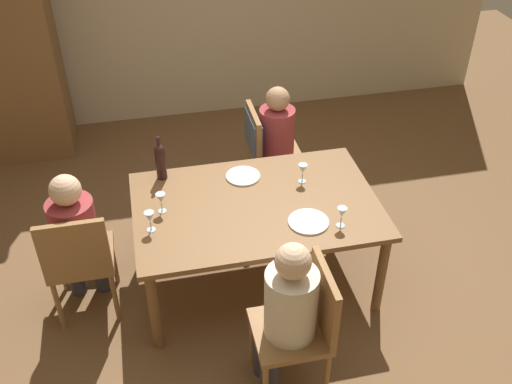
{
  "coord_description": "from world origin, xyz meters",
  "views": [
    {
      "loc": [
        -0.69,
        -3.16,
        3.23
      ],
      "look_at": [
        0.0,
        0.0,
        0.82
      ],
      "focal_mm": 41.21,
      "sensor_mm": 36.0,
      "label": 1
    }
  ],
  "objects_px": {
    "dining_table": "(256,212)",
    "wine_glass_centre": "(150,217)",
    "wine_glass_near_left": "(342,213)",
    "handbag": "(90,260)",
    "wine_glass_near_right": "(303,169)",
    "chair_far_right": "(262,145)",
    "dinner_plate_host": "(308,222)",
    "wine_bottle_tall_green": "(160,160)",
    "person_woman_host": "(280,138)",
    "chair_left_end": "(79,258)",
    "chair_near": "(304,321)",
    "dinner_plate_guest_left": "(243,176)",
    "wine_glass_far": "(161,199)",
    "person_man_bearded": "(286,310)",
    "person_man_guest": "(76,233)"
  },
  "relations": [
    {
      "from": "dining_table",
      "to": "wine_glass_centre",
      "type": "distance_m",
      "value": 0.77
    },
    {
      "from": "wine_glass_near_left",
      "to": "handbag",
      "type": "bearing_deg",
      "value": 157.86
    },
    {
      "from": "wine_glass_near_left",
      "to": "wine_glass_near_right",
      "type": "height_order",
      "value": "same"
    },
    {
      "from": "wine_glass_centre",
      "to": "handbag",
      "type": "height_order",
      "value": "wine_glass_centre"
    },
    {
      "from": "chair_far_right",
      "to": "wine_glass_near_left",
      "type": "bearing_deg",
      "value": 10.42
    },
    {
      "from": "wine_glass_centre",
      "to": "dinner_plate_host",
      "type": "bearing_deg",
      "value": -8.13
    },
    {
      "from": "wine_bottle_tall_green",
      "to": "wine_glass_near_right",
      "type": "xyz_separation_m",
      "value": [
        1.0,
        -0.27,
        -0.05
      ]
    },
    {
      "from": "chair_far_right",
      "to": "person_woman_host",
      "type": "relative_size",
      "value": 0.83
    },
    {
      "from": "chair_left_end",
      "to": "dinner_plate_host",
      "type": "relative_size",
      "value": 3.36
    },
    {
      "from": "dining_table",
      "to": "chair_near",
      "type": "height_order",
      "value": "chair_near"
    },
    {
      "from": "dinner_plate_guest_left",
      "to": "chair_left_end",
      "type": "bearing_deg",
      "value": -160.71
    },
    {
      "from": "dining_table",
      "to": "chair_left_end",
      "type": "height_order",
      "value": "chair_left_end"
    },
    {
      "from": "wine_glass_far",
      "to": "dinner_plate_guest_left",
      "type": "height_order",
      "value": "wine_glass_far"
    },
    {
      "from": "chair_left_end",
      "to": "wine_bottle_tall_green",
      "type": "relative_size",
      "value": 2.61
    },
    {
      "from": "person_woman_host",
      "to": "person_man_bearded",
      "type": "relative_size",
      "value": 0.98
    },
    {
      "from": "wine_glass_near_right",
      "to": "handbag",
      "type": "relative_size",
      "value": 0.53
    },
    {
      "from": "dinner_plate_guest_left",
      "to": "wine_glass_far",
      "type": "bearing_deg",
      "value": -155.54
    },
    {
      "from": "chair_left_end",
      "to": "dinner_plate_host",
      "type": "xyz_separation_m",
      "value": [
        1.53,
        -0.19,
        0.2
      ]
    },
    {
      "from": "wine_glass_centre",
      "to": "dinner_plate_host",
      "type": "relative_size",
      "value": 0.54
    },
    {
      "from": "wine_glass_centre",
      "to": "chair_near",
      "type": "bearing_deg",
      "value": -44.47
    },
    {
      "from": "wine_glass_centre",
      "to": "person_woman_host",
      "type": "bearing_deg",
      "value": 43.05
    },
    {
      "from": "dining_table",
      "to": "dinner_plate_guest_left",
      "type": "distance_m",
      "value": 0.35
    },
    {
      "from": "handbag",
      "to": "wine_glass_centre",
      "type": "bearing_deg",
      "value": -44.02
    },
    {
      "from": "person_man_bearded",
      "to": "wine_glass_near_right",
      "type": "distance_m",
      "value": 1.21
    },
    {
      "from": "chair_near",
      "to": "dinner_plate_host",
      "type": "xyz_separation_m",
      "value": [
        0.21,
        0.66,
        0.2
      ]
    },
    {
      "from": "dining_table",
      "to": "handbag",
      "type": "distance_m",
      "value": 1.39
    },
    {
      "from": "wine_bottle_tall_green",
      "to": "wine_glass_centre",
      "type": "distance_m",
      "value": 0.6
    },
    {
      "from": "chair_near",
      "to": "wine_glass_near_left",
      "type": "distance_m",
      "value": 0.77
    },
    {
      "from": "chair_near",
      "to": "dinner_plate_guest_left",
      "type": "relative_size",
      "value": 3.62
    },
    {
      "from": "chair_far_right",
      "to": "chair_near",
      "type": "distance_m",
      "value": 1.89
    },
    {
      "from": "person_man_bearded",
      "to": "handbag",
      "type": "height_order",
      "value": "person_man_bearded"
    },
    {
      "from": "wine_glass_near_left",
      "to": "chair_near",
      "type": "bearing_deg",
      "value": -125.13
    },
    {
      "from": "chair_far_right",
      "to": "person_man_guest",
      "type": "distance_m",
      "value": 1.75
    },
    {
      "from": "dinner_plate_host",
      "to": "wine_glass_near_left",
      "type": "bearing_deg",
      "value": -20.77
    },
    {
      "from": "dining_table",
      "to": "wine_glass_centre",
      "type": "bearing_deg",
      "value": -169.89
    },
    {
      "from": "chair_far_right",
      "to": "chair_left_end",
      "type": "height_order",
      "value": "same"
    },
    {
      "from": "dining_table",
      "to": "wine_glass_centre",
      "type": "relative_size",
      "value": 11.46
    },
    {
      "from": "chair_near",
      "to": "wine_glass_near_right",
      "type": "xyz_separation_m",
      "value": [
        0.3,
        1.12,
        0.3
      ]
    },
    {
      "from": "person_man_bearded",
      "to": "wine_bottle_tall_green",
      "type": "xyz_separation_m",
      "value": [
        -0.58,
        1.39,
        0.22
      ]
    },
    {
      "from": "person_man_bearded",
      "to": "dinner_plate_host",
      "type": "xyz_separation_m",
      "value": [
        0.32,
        0.66,
        0.07
      ]
    },
    {
      "from": "chair_left_end",
      "to": "wine_glass_far",
      "type": "distance_m",
      "value": 0.67
    },
    {
      "from": "wine_glass_centre",
      "to": "dinner_plate_guest_left",
      "type": "bearing_deg",
      "value": 33.32
    },
    {
      "from": "wine_glass_centre",
      "to": "wine_glass_near_right",
      "type": "bearing_deg",
      "value": 15.78
    },
    {
      "from": "chair_far_right",
      "to": "wine_bottle_tall_green",
      "type": "relative_size",
      "value": 2.61
    },
    {
      "from": "wine_bottle_tall_green",
      "to": "wine_glass_centre",
      "type": "bearing_deg",
      "value": -102.02
    },
    {
      "from": "dining_table",
      "to": "person_man_guest",
      "type": "distance_m",
      "value": 1.23
    },
    {
      "from": "person_woman_host",
      "to": "wine_glass_near_left",
      "type": "bearing_deg",
      "value": 3.91
    },
    {
      "from": "wine_glass_centre",
      "to": "handbag",
      "type": "bearing_deg",
      "value": 135.98
    },
    {
      "from": "person_man_guest",
      "to": "wine_glass_near_left",
      "type": "bearing_deg",
      "value": -12.39
    },
    {
      "from": "chair_near",
      "to": "chair_left_end",
      "type": "height_order",
      "value": "same"
    }
  ]
}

